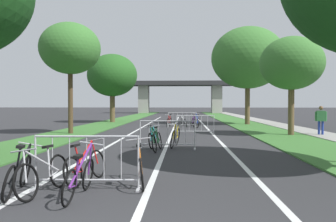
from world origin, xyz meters
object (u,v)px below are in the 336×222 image
object	(u,v)px
crowd_barrier_second	(167,135)
bicycle_yellow_9	(176,137)
bicycle_teal_6	(153,138)
tree_right_pine_far	(248,58)
bicycle_purple_10	(80,178)
bicycle_purple_0	(193,122)
bicycle_orange_5	(141,167)
tree_left_pine_near	(112,75)
bicycle_blue_2	(196,122)
bicycle_green_8	(157,141)
crowd_barrier_nearest	(87,163)
tree_right_oak_mid	(292,64)
bicycle_red_1	(86,166)
tree_left_oak_near	(70,49)
bicycle_silver_3	(44,174)
bicycle_red_11	(169,122)
bicycle_white_7	(184,122)
crowd_barrier_third	(195,125)
pedestrian_strolling	(321,118)
crowd_barrier_fourth	(182,120)
bicycle_black_4	(18,175)

from	to	relation	value
crowd_barrier_second	bicycle_yellow_9	xyz separation A→B (m)	(0.29, 0.58, -0.13)
crowd_barrier_second	bicycle_teal_6	size ratio (longest dim) A/B	1.33
tree_right_pine_far	bicycle_purple_10	bearing A→B (deg)	-108.59
bicycle_purple_0	bicycle_teal_6	bearing A→B (deg)	74.62
bicycle_orange_5	bicycle_teal_6	bearing A→B (deg)	84.50
tree_left_pine_near	bicycle_blue_2	size ratio (longest dim) A/B	3.65
crowd_barrier_second	bicycle_blue_2	bearing A→B (deg)	82.29
tree_right_pine_far	bicycle_green_8	size ratio (longest dim) A/B	4.67
crowd_barrier_nearest	crowd_barrier_second	xyz separation A→B (m)	(1.28, 5.70, 0.00)
tree_right_oak_mid	crowd_barrier_nearest	bearing A→B (deg)	-124.16
tree_right_oak_mid	bicycle_purple_10	distance (m)	14.21
bicycle_purple_0	bicycle_red_1	world-z (taller)	bicycle_red_1
tree_left_oak_near	bicycle_blue_2	xyz separation A→B (m)	(7.08, 5.44, -4.28)
crowd_barrier_nearest	bicycle_silver_3	distance (m)	0.80
tree_left_pine_near	bicycle_red_11	world-z (taller)	tree_left_pine_near
crowd_barrier_nearest	tree_left_oak_near	bearing A→B (deg)	110.92
bicycle_red_1	bicycle_green_8	xyz separation A→B (m)	(1.11, 4.68, 0.01)
bicycle_white_7	bicycle_purple_10	distance (m)	18.14
crowd_barrier_third	tree_left_oak_near	bearing A→B (deg)	-178.97
bicycle_silver_3	bicycle_white_7	world-z (taller)	bicycle_silver_3
bicycle_silver_3	bicycle_yellow_9	xyz separation A→B (m)	(2.26, 6.66, 0.02)
bicycle_red_11	bicycle_orange_5	bearing A→B (deg)	99.21
tree_right_pine_far	bicycle_red_11	bearing A→B (deg)	-158.32
tree_right_pine_far	tree_left_pine_near	bearing A→B (deg)	167.44
crowd_barrier_nearest	bicycle_red_1	bearing A→B (deg)	109.20
bicycle_red_1	pedestrian_strolling	size ratio (longest dim) A/B	1.04
crowd_barrier_second	bicycle_red_1	distance (m)	5.39
crowd_barrier_fourth	bicycle_teal_6	xyz separation A→B (m)	(-1.05, -11.02, -0.17)
tree_right_oak_mid	bicycle_purple_0	bearing A→B (deg)	127.04
bicycle_red_1	bicycle_white_7	bearing A→B (deg)	96.70
crowd_barrier_third	crowd_barrier_fourth	bearing A→B (deg)	97.35
tree_left_oak_near	bicycle_white_7	xyz separation A→B (m)	(6.20, 6.18, -4.32)
crowd_barrier_second	crowd_barrier_fourth	xyz separation A→B (m)	(0.49, 11.41, 0.00)
tree_right_oak_mid	bicycle_black_4	bearing A→B (deg)	-127.02
crowd_barrier_second	bicycle_purple_0	bearing A→B (deg)	83.78
tree_left_pine_near	bicycle_white_7	bearing A→B (deg)	-38.16
crowd_barrier_third	bicycle_red_11	world-z (taller)	crowd_barrier_third
bicycle_blue_2	bicycle_red_1	bearing A→B (deg)	-111.30
crowd_barrier_third	bicycle_purple_10	size ratio (longest dim) A/B	1.28
bicycle_red_1	bicycle_silver_3	world-z (taller)	bicycle_silver_3
crowd_barrier_second	crowd_barrier_fourth	distance (m)	11.42
crowd_barrier_fourth	bicycle_green_8	world-z (taller)	crowd_barrier_fourth
bicycle_white_7	bicycle_red_11	bearing A→B (deg)	167.27
bicycle_orange_5	bicycle_white_7	size ratio (longest dim) A/B	0.99
bicycle_red_11	bicycle_white_7	bearing A→B (deg)	-172.20
bicycle_black_4	bicycle_white_7	size ratio (longest dim) A/B	1.03
crowd_barrier_nearest	bicycle_purple_10	distance (m)	0.61
bicycle_purple_10	tree_right_oak_mid	bearing A→B (deg)	57.94
crowd_barrier_nearest	crowd_barrier_fourth	size ratio (longest dim) A/B	1.00
bicycle_orange_5	bicycle_teal_6	world-z (taller)	bicycle_orange_5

